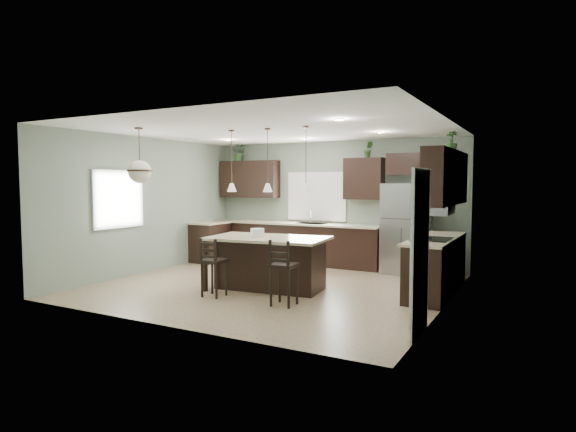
{
  "coord_description": "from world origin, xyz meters",
  "views": [
    {
      "loc": [
        4.31,
        -7.41,
        1.87
      ],
      "look_at": [
        0.1,
        0.4,
        1.25
      ],
      "focal_mm": 30.0,
      "sensor_mm": 36.0,
      "label": 1
    }
  ],
  "objects_px": {
    "kitchen_island": "(268,263)",
    "bar_stool_right": "(284,273)",
    "refrigerator": "(406,229)",
    "plant_back_left": "(239,153)",
    "serving_dish": "(257,233)",
    "bar_stool_left": "(214,267)"
  },
  "relations": [
    {
      "from": "kitchen_island",
      "to": "plant_back_left",
      "type": "height_order",
      "value": "plant_back_left"
    },
    {
      "from": "bar_stool_left",
      "to": "bar_stool_right",
      "type": "xyz_separation_m",
      "value": [
        1.29,
        0.04,
        0.02
      ]
    },
    {
      "from": "kitchen_island",
      "to": "serving_dish",
      "type": "height_order",
      "value": "serving_dish"
    },
    {
      "from": "kitchen_island",
      "to": "plant_back_left",
      "type": "xyz_separation_m",
      "value": [
        -2.5,
        2.83,
        2.13
      ]
    },
    {
      "from": "bar_stool_right",
      "to": "plant_back_left",
      "type": "relative_size",
      "value": 2.61
    },
    {
      "from": "serving_dish",
      "to": "bar_stool_right",
      "type": "distance_m",
      "value": 1.35
    },
    {
      "from": "refrigerator",
      "to": "bar_stool_right",
      "type": "bearing_deg",
      "value": -105.27
    },
    {
      "from": "refrigerator",
      "to": "serving_dish",
      "type": "xyz_separation_m",
      "value": [
        -1.92,
        -2.67,
        0.07
      ]
    },
    {
      "from": "plant_back_left",
      "to": "refrigerator",
      "type": "bearing_deg",
      "value": -2.46
    },
    {
      "from": "kitchen_island",
      "to": "serving_dish",
      "type": "relative_size",
      "value": 8.5
    },
    {
      "from": "kitchen_island",
      "to": "bar_stool_right",
      "type": "distance_m",
      "value": 1.13
    },
    {
      "from": "refrigerator",
      "to": "bar_stool_right",
      "type": "distance_m",
      "value": 3.63
    },
    {
      "from": "plant_back_left",
      "to": "kitchen_island",
      "type": "bearing_deg",
      "value": -48.55
    },
    {
      "from": "kitchen_island",
      "to": "bar_stool_right",
      "type": "height_order",
      "value": "bar_stool_right"
    },
    {
      "from": "kitchen_island",
      "to": "serving_dish",
      "type": "xyz_separation_m",
      "value": [
        -0.2,
        -0.02,
        0.53
      ]
    },
    {
      "from": "bar_stool_right",
      "to": "serving_dish",
      "type": "bearing_deg",
      "value": 137.65
    },
    {
      "from": "refrigerator",
      "to": "plant_back_left",
      "type": "xyz_separation_m",
      "value": [
        -4.23,
        0.18,
        1.67
      ]
    },
    {
      "from": "bar_stool_right",
      "to": "plant_back_left",
      "type": "height_order",
      "value": "plant_back_left"
    },
    {
      "from": "kitchen_island",
      "to": "bar_stool_right",
      "type": "xyz_separation_m",
      "value": [
        0.77,
        -0.82,
        0.05
      ]
    },
    {
      "from": "bar_stool_right",
      "to": "refrigerator",
      "type": "bearing_deg",
      "value": 71.85
    },
    {
      "from": "bar_stool_left",
      "to": "bar_stool_right",
      "type": "height_order",
      "value": "bar_stool_right"
    },
    {
      "from": "kitchen_island",
      "to": "bar_stool_left",
      "type": "distance_m",
      "value": 1.0
    }
  ]
}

